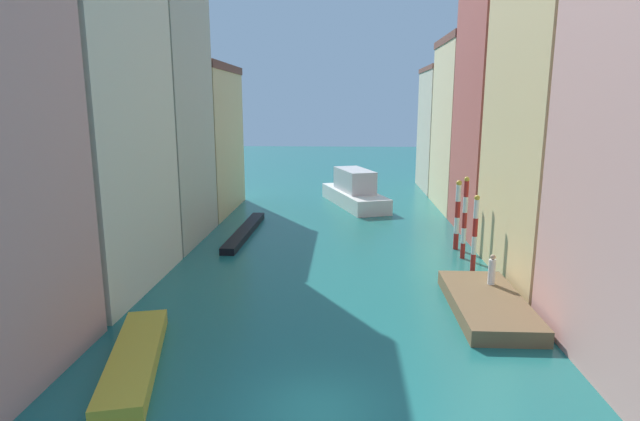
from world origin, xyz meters
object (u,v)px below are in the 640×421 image
person_on_dock (492,271)px  vaporetto_white (354,191)px  mooring_pole_1 (465,217)px  gondola_black (245,231)px  waterfront_dock (487,304)px  mooring_pole_2 (457,214)px  mooring_pole_0 (475,233)px  motorboat_0 (135,358)px

person_on_dock → vaporetto_white: size_ratio=0.14×
mooring_pole_1 → gondola_black: mooring_pole_1 is taller
waterfront_dock → gondola_black: 19.55m
person_on_dock → mooring_pole_2: (0.09, 8.72, 0.95)m
waterfront_dock → vaporetto_white: (-5.80, 25.24, 0.96)m
mooring_pole_0 → gondola_black: bearing=152.0°
mooring_pole_1 → mooring_pole_2: 2.09m
mooring_pole_2 → motorboat_0: size_ratio=0.60×
mooring_pole_0 → motorboat_0: bearing=-142.4°
waterfront_dock → motorboat_0: (-14.33, -5.84, -0.04)m
waterfront_dock → person_on_dock: bearing=70.0°
person_on_dock → mooring_pole_1: size_ratio=0.30×
mooring_pole_2 → gondola_black: bearing=168.0°
motorboat_0 → waterfront_dock: bearing=22.2°
person_on_dock → mooring_pole_2: mooring_pole_2 is taller
person_on_dock → mooring_pole_2: bearing=89.4°
mooring_pole_0 → motorboat_0: 19.09m
mooring_pole_1 → vaporetto_white: (-6.52, 16.86, -1.32)m
waterfront_dock → gondola_black: (-14.04, 13.59, -0.11)m
mooring_pole_2 → motorboat_0: (-15.05, -16.29, -2.06)m
vaporetto_white → gondola_black: bearing=-125.3°
person_on_dock → waterfront_dock: bearing=-110.0°
gondola_black → motorboat_0: size_ratio=1.43×
vaporetto_white → gondola_black: (-8.25, -11.64, -1.07)m
waterfront_dock → mooring_pole_0: bearing=82.9°
mooring_pole_1 → motorboat_0: 20.83m
vaporetto_white → mooring_pole_2: bearing=-66.2°
mooring_pole_0 → vaporetto_white: (-6.52, 19.50, -0.98)m
mooring_pole_1 → vaporetto_white: bearing=111.1°
waterfront_dock → mooring_pole_1: size_ratio=1.45×
mooring_pole_1 → mooring_pole_2: (0.00, 2.07, -0.26)m
mooring_pole_1 → motorboat_0: size_ratio=0.67×
mooring_pole_0 → mooring_pole_1: mooring_pole_1 is taller
person_on_dock → mooring_pole_1: (0.09, 6.64, 1.21)m
vaporetto_white → person_on_dock: bearing=-74.7°
gondola_black → mooring_pole_1: bearing=-19.5°
mooring_pole_0 → mooring_pole_2: size_ratio=0.97×
person_on_dock → vaporetto_white: vaporetto_white is taller
mooring_pole_1 → person_on_dock: bearing=-90.8°
person_on_dock → mooring_pole_1: bearing=89.2°
mooring_pole_2 → vaporetto_white: size_ratio=0.41×
vaporetto_white → gondola_black: size_ratio=1.02×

